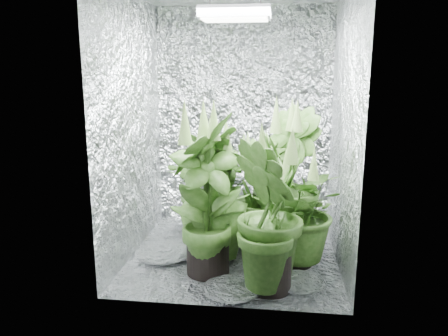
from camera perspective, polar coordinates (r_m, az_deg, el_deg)
ground at (r=3.55m, az=1.30°, el=-11.19°), size 1.60×1.60×0.00m
walls at (r=3.28m, az=1.38°, el=5.02°), size 1.62×1.62×2.00m
grow_lamp at (r=3.28m, az=1.46°, el=19.50°), size 0.50×0.30×0.22m
plant_a at (r=3.80m, az=-1.63°, el=-2.94°), size 0.90×0.90×0.88m
plant_b at (r=3.56m, az=-1.00°, el=-2.54°), size 0.71×0.71×1.08m
plant_c at (r=3.47m, az=8.02°, el=-1.78°), size 0.78×0.78×1.24m
plant_d at (r=3.33m, az=-1.31°, el=-3.84°), size 0.67×0.67×1.06m
plant_e at (r=3.29m, az=9.42°, el=-5.50°), size 0.85×0.85×0.90m
plant_f at (r=3.05m, az=-2.18°, el=-3.69°), size 0.79×0.79×1.24m
plant_g at (r=2.85m, az=6.12°, el=-6.37°), size 0.62×0.62×1.10m
plant_h at (r=3.60m, az=4.21°, el=-3.48°), size 0.68×0.68×0.95m
circulation_fan at (r=3.76m, az=10.98°, el=-7.57°), size 0.15×0.31×0.36m
plant_label at (r=2.90m, az=7.27°, el=-10.50°), size 0.05×0.03×0.08m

